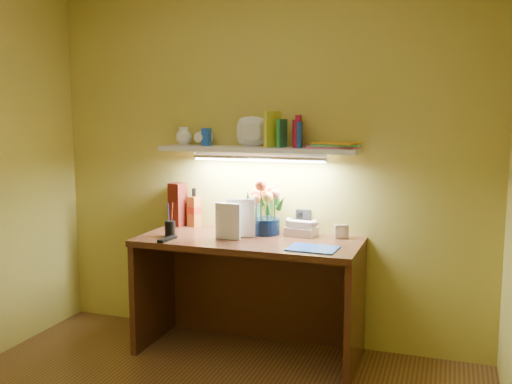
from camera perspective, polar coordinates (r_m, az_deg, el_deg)
desk at (r=3.68m, az=-0.76°, el=-10.40°), size 1.40×0.60×0.75m
flower_bouquet at (r=3.70m, az=0.84°, el=-1.47°), size 0.29×0.29×0.36m
telephone at (r=3.67m, az=4.58°, el=-3.52°), size 0.20×0.16×0.11m
desk_clock at (r=3.63m, az=8.52°, el=-3.92°), size 0.10×0.07×0.09m
whisky_bottle at (r=3.97m, az=-6.20°, el=-1.53°), size 0.09×0.09×0.27m
whisky_box at (r=4.01m, az=-7.84°, el=-1.24°), size 0.12×0.12×0.30m
pen_cup at (r=3.69m, az=-8.60°, el=-3.11°), size 0.07×0.07×0.16m
art_card at (r=3.77m, az=-1.07°, el=-2.57°), size 0.20×0.09×0.19m
tv_remote at (r=3.57m, az=-8.86°, el=-4.68°), size 0.06×0.16×0.02m
blue_folder at (r=3.33m, az=5.70°, el=-5.64°), size 0.29×0.22×0.01m
desk_book_a at (r=3.59m, az=-3.02°, el=-2.66°), size 0.18×0.09×0.25m
desk_book_b at (r=3.58m, az=-4.09°, el=-2.85°), size 0.17×0.03×0.23m
wall_shelf at (r=3.67m, az=0.44°, el=4.82°), size 1.32×0.33×0.26m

